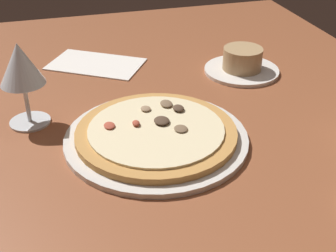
{
  "coord_description": "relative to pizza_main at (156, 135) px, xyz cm",
  "views": [
    {
      "loc": [
        64.73,
        -20.49,
        47.79
      ],
      "look_at": [
        -0.61,
        -1.95,
        7.0
      ],
      "focal_mm": 49.7,
      "sensor_mm": 36.0,
      "label": 1
    }
  ],
  "objects": [
    {
      "name": "pizza_main",
      "position": [
        0.0,
        0.0,
        0.0
      ],
      "size": [
        31.84,
        31.84,
        3.36
      ],
      "color": "silver",
      "rests_on": "dining_table"
    },
    {
      "name": "paper_menu",
      "position": [
        -35.72,
        -5.34,
        -1.04
      ],
      "size": [
        22.08,
        24.63,
        0.3
      ],
      "primitive_type": "cube",
      "rotation": [
        0.0,
        0.0,
        -0.57
      ],
      "color": "white",
      "rests_on": "dining_table"
    },
    {
      "name": "ramekin_on_saucer",
      "position": [
        -22.58,
        25.87,
        0.99
      ],
      "size": [
        16.82,
        16.82,
        5.69
      ],
      "color": "silver",
      "rests_on": "dining_table"
    },
    {
      "name": "dining_table",
      "position": [
        1.25,
        3.88,
        -3.19
      ],
      "size": [
        150.0,
        110.0,
        4.0
      ],
      "primitive_type": "cube",
      "color": "brown",
      "rests_on": "ground"
    },
    {
      "name": "wine_glass_far",
      "position": [
        -12.35,
        -20.93,
        9.94
      ],
      "size": [
        7.95,
        7.95,
        15.57
      ],
      "color": "silver",
      "rests_on": "dining_table"
    }
  ]
}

